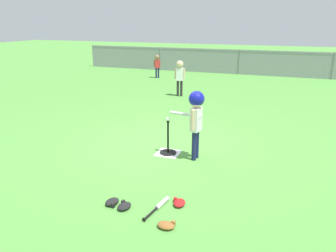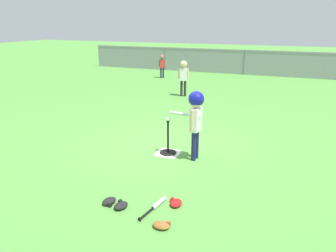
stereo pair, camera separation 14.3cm
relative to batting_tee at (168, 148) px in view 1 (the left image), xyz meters
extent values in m
plane|color=#51933D|center=(-0.33, 0.51, -0.10)|extent=(60.00, 60.00, 0.00)
cube|color=white|center=(0.00, 0.00, -0.10)|extent=(0.44, 0.44, 0.01)
cylinder|color=black|center=(0.00, 0.00, -0.09)|extent=(0.32, 0.32, 0.03)
cylinder|color=black|center=(0.00, 0.00, 0.24)|extent=(0.04, 0.04, 0.62)
cylinder|color=black|center=(0.00, 0.00, 0.54)|extent=(0.06, 0.06, 0.02)
sphere|color=white|center=(0.00, 0.00, 0.58)|extent=(0.07, 0.07, 0.07)
cylinder|color=#191E4C|center=(0.55, -0.13, 0.17)|extent=(0.08, 0.08, 0.55)
cylinder|color=#191E4C|center=(0.57, -0.01, 0.17)|extent=(0.08, 0.08, 0.55)
cube|color=white|center=(0.56, -0.07, 0.66)|extent=(0.18, 0.26, 0.42)
cylinder|color=beige|center=(0.54, -0.22, 0.69)|extent=(0.06, 0.06, 0.36)
cylinder|color=beige|center=(0.58, 0.08, 0.69)|extent=(0.06, 0.06, 0.36)
sphere|color=beige|center=(0.56, -0.07, 1.00)|extent=(0.24, 0.24, 0.24)
sphere|color=#141999|center=(0.56, -0.07, 1.03)|extent=(0.28, 0.28, 0.28)
cylinder|color=silver|center=(0.35, -0.05, 0.72)|extent=(0.60, 0.13, 0.06)
cylinder|color=#262626|center=(-1.37, 4.87, 0.16)|extent=(0.08, 0.08, 0.53)
cylinder|color=#262626|center=(-1.48, 4.83, 0.16)|extent=(0.08, 0.08, 0.53)
cube|color=white|center=(-1.42, 4.85, 0.64)|extent=(0.27, 0.20, 0.41)
cylinder|color=beige|center=(-1.28, 4.89, 0.66)|extent=(0.06, 0.06, 0.35)
cylinder|color=beige|center=(-1.56, 4.81, 0.66)|extent=(0.06, 0.06, 0.35)
sphere|color=beige|center=(-1.42, 4.85, 0.97)|extent=(0.24, 0.24, 0.24)
cylinder|color=#191E4C|center=(-3.49, 8.01, 0.13)|extent=(0.07, 0.07, 0.45)
cylinder|color=#191E4C|center=(-3.58, 7.97, 0.13)|extent=(0.07, 0.07, 0.45)
cube|color=red|center=(-3.54, 7.99, 0.53)|extent=(0.23, 0.19, 0.35)
cylinder|color=#8C6647|center=(-3.42, 8.04, 0.55)|extent=(0.05, 0.05, 0.30)
cylinder|color=#8C6647|center=(-3.65, 7.94, 0.55)|extent=(0.05, 0.05, 0.30)
sphere|color=#8C6647|center=(-3.54, 7.99, 0.81)|extent=(0.20, 0.20, 0.20)
cylinder|color=silver|center=(0.59, -1.77, -0.07)|extent=(0.10, 0.31, 0.06)
cylinder|color=black|center=(0.54, -2.08, -0.07)|extent=(0.07, 0.31, 0.03)
cylinder|color=black|center=(0.52, -2.23, -0.07)|extent=(0.05, 0.02, 0.05)
ellipsoid|color=black|center=(0.14, -2.04, -0.07)|extent=(0.20, 0.25, 0.07)
cube|color=black|center=(0.08, -1.96, -0.07)|extent=(0.05, 0.06, 0.06)
ellipsoid|color=black|center=(-0.07, -2.00, -0.07)|extent=(0.20, 0.25, 0.07)
cube|color=black|center=(-0.01, -2.08, -0.07)|extent=(0.05, 0.06, 0.06)
ellipsoid|color=brown|center=(0.83, -2.25, -0.07)|extent=(0.23, 0.17, 0.07)
cube|color=brown|center=(0.89, -2.18, -0.07)|extent=(0.05, 0.04, 0.06)
ellipsoid|color=#B21919|center=(0.81, -1.69, -0.07)|extent=(0.19, 0.24, 0.07)
cube|color=#B21919|center=(0.73, -1.64, -0.07)|extent=(0.05, 0.05, 0.06)
cylinder|color=slate|center=(-8.33, 10.32, 0.47)|extent=(0.06, 0.06, 1.15)
cylinder|color=slate|center=(-4.33, 10.32, 0.47)|extent=(0.06, 0.06, 1.15)
cylinder|color=slate|center=(-0.33, 10.32, 0.47)|extent=(0.06, 0.06, 1.15)
cylinder|color=slate|center=(3.67, 10.32, 0.47)|extent=(0.06, 0.06, 1.15)
cube|color=gray|center=(-0.33, 10.32, 0.99)|extent=(16.00, 0.03, 0.03)
cube|color=gray|center=(-0.33, 10.32, 0.47)|extent=(16.00, 0.01, 1.15)
camera|label=1|loc=(2.08, -5.49, 2.33)|focal=35.19mm
camera|label=2|loc=(2.21, -5.44, 2.33)|focal=35.19mm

